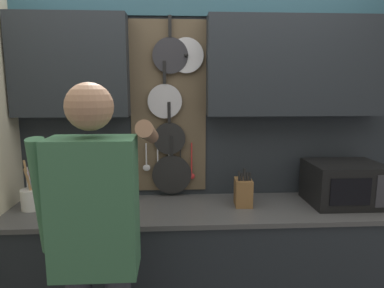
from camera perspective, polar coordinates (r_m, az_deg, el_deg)
base_cabinet_counter at (r=2.47m, az=1.94°, el=-20.31°), size 2.52×0.59×0.89m
back_wall_unit at (r=2.41m, az=1.97°, el=4.76°), size 3.09×0.20×2.38m
microwave at (r=2.53m, az=23.98°, el=-6.01°), size 0.47×0.38×0.28m
knife_block at (r=2.32m, az=8.54°, el=-7.89°), size 0.12×0.16×0.26m
utensil_crock at (r=2.45m, az=-25.22°, el=-8.13°), size 0.13×0.13×0.33m
person at (r=1.68m, az=-15.66°, el=-14.11°), size 0.54×0.66×1.70m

